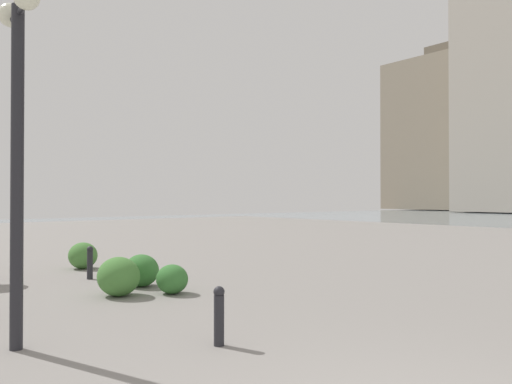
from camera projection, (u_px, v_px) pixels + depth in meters
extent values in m
cube|color=gray|center=(450.00, 135.00, 77.46)|extent=(16.75, 12.31, 22.86)
cube|color=#62594A|center=(449.00, 53.00, 77.61)|extent=(6.03, 4.43, 2.40)
cylinder|color=#232328|center=(17.00, 176.00, 5.66)|extent=(0.14, 0.14, 3.89)
cylinder|color=#232328|center=(18.00, 14.00, 5.68)|extent=(0.70, 0.06, 0.06)
sphere|color=#EAEACC|center=(11.00, 15.00, 5.96)|extent=(0.28, 0.28, 0.28)
cylinder|color=#232328|center=(219.00, 320.00, 5.79)|extent=(0.12, 0.12, 0.58)
sphere|color=#232328|center=(219.00, 292.00, 5.79)|extent=(0.13, 0.13, 0.13)
cylinder|color=#232328|center=(90.00, 265.00, 10.54)|extent=(0.12, 0.12, 0.59)
sphere|color=#232328|center=(90.00, 249.00, 10.55)|extent=(0.13, 0.13, 0.13)
ellipsoid|color=#477F38|center=(83.00, 256.00, 12.10)|extent=(0.74, 0.67, 0.63)
ellipsoid|color=#387533|center=(172.00, 279.00, 8.93)|extent=(0.61, 0.55, 0.52)
ellipsoid|color=#477F38|center=(119.00, 276.00, 8.72)|extent=(0.80, 0.72, 0.68)
ellipsoid|color=#387533|center=(141.00, 270.00, 9.67)|extent=(0.72, 0.65, 0.62)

